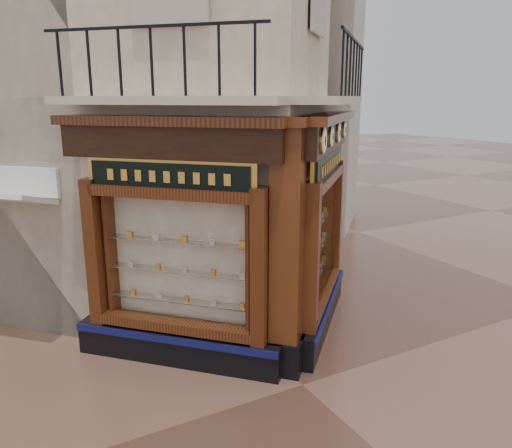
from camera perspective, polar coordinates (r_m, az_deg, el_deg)
ground at (r=7.99m, az=5.34°, el=-17.85°), size 80.00×80.00×0.00m
main_building at (r=12.47m, az=-11.15°, el=22.16°), size 11.31×11.31×12.00m
neighbour_left at (r=14.33m, az=-24.24°, el=18.15°), size 11.31×11.31×11.00m
neighbour_right at (r=15.60m, az=-4.82°, el=18.89°), size 11.31×11.31×11.00m
shopfront_left at (r=7.88m, az=-9.34°, el=-2.61°), size 2.86×2.86×3.98m
shopfront_right at (r=9.15m, az=7.50°, el=-0.17°), size 2.86×2.86×3.98m
corner_pilaster at (r=7.55m, az=3.57°, el=-3.45°), size 0.85×0.85×3.98m
balcony at (r=8.04m, az=-0.02°, el=14.11°), size 5.94×2.97×1.03m
clock_a at (r=7.52m, az=7.66°, el=9.41°), size 0.32×0.32×0.40m
clock_b at (r=8.30m, az=8.54°, el=9.84°), size 0.28×0.28×0.35m
clock_c at (r=9.21m, az=9.36°, el=10.23°), size 0.29×0.29×0.35m
clock_d at (r=10.06m, az=10.00°, el=10.54°), size 0.26×0.26×0.32m
awning at (r=9.96m, az=-25.09°, el=-12.37°), size 1.62×1.62×0.32m
signboard_left at (r=7.57m, az=-9.93°, el=5.39°), size 1.99×1.99×0.53m
signboard_right at (r=8.93m, az=8.23°, el=6.80°), size 2.14×2.14×0.57m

